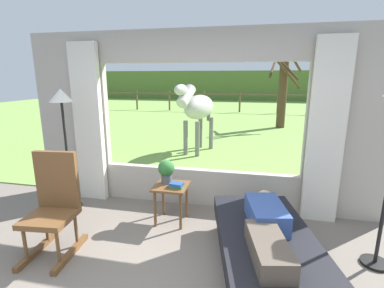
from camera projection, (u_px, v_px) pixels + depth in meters
name	position (u px, v px, depth m)	size (l,w,h in m)	color
back_wall_with_window	(199.00, 123.00, 4.09)	(5.20, 0.12, 2.55)	#ADA599
curtain_panel_left	(89.00, 124.00, 4.32)	(0.44, 0.10, 2.40)	silver
curtain_panel_right	(326.00, 134.00, 3.61)	(0.44, 0.10, 2.40)	silver
outdoor_pasture_lawn	(239.00, 114.00, 14.73)	(36.00, 21.68, 0.02)	#759E47
distant_hill_ridge	(246.00, 85.00, 23.80)	(36.00, 2.00, 2.40)	#547132
recliner_sofa	(265.00, 249.00, 2.84)	(1.23, 1.85, 0.42)	black
reclining_person	(267.00, 224.00, 2.72)	(0.46, 1.43, 0.22)	#334C8C
rocking_chair	(54.00, 205.00, 3.09)	(0.53, 0.72, 1.12)	brown
side_table	(171.00, 192.00, 3.73)	(0.44, 0.44, 0.52)	brown
potted_plant	(166.00, 170.00, 3.74)	(0.22, 0.22, 0.32)	#4C5156
book_stack	(177.00, 185.00, 3.62)	(0.18, 0.14, 0.06)	#337247
floor_lamp_left	(63.00, 113.00, 3.93)	(0.32, 0.32, 1.75)	black
horse	(198.00, 108.00, 6.99)	(0.86, 1.82, 1.73)	#B2B2AD
pasture_tree	(283.00, 92.00, 10.47)	(1.20, 1.29, 2.77)	#4C3823
pasture_fence_line	(240.00, 99.00, 15.35)	(16.10, 0.10, 1.10)	brown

